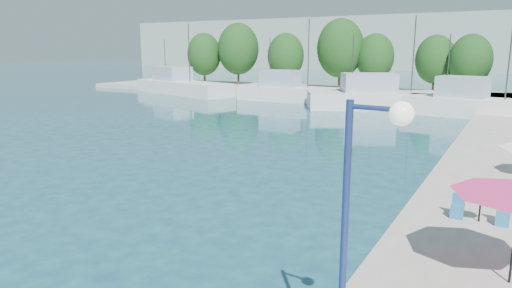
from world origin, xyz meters
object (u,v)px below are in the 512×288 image
Objects in this scene: trawler_02 at (294,93)px; trawler_04 at (482,106)px; trawler_03 at (389,99)px; trawler_01 at (181,86)px; street_lamp at (365,198)px.

trawler_02 is 0.98× the size of trawler_04.
trawler_03 is at bearing -3.74° from trawler_02.
trawler_01 reaches higher than street_lamp.
street_lamp is (0.99, -40.84, 3.02)m from trawler_04.
trawler_01 is at bearing 176.86° from trawler_02.
street_lamp is at bearing -30.98° from trawler_01.
trawler_02 and trawler_04 have the same top height.
trawler_04 is at bearing -8.69° from trawler_02.
trawler_01 is 1.23× the size of trawler_04.
trawler_04 is (21.12, -3.33, 0.00)m from trawler_02.
trawler_02 is 49.49m from street_lamp.
trawler_01 is at bearing -179.23° from trawler_04.
trawler_04 is (39.63, -4.44, 0.00)m from trawler_01.
trawler_02 is 0.81× the size of trawler_03.
trawler_01 is at bearing 148.12° from trawler_03.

